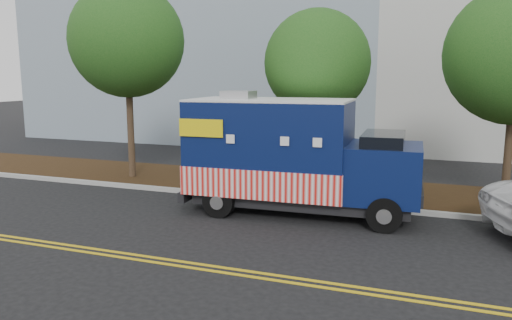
% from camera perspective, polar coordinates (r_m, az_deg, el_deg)
% --- Properties ---
extents(ground, '(120.00, 120.00, 0.00)m').
position_cam_1_polar(ground, '(15.28, -0.09, -5.93)').
color(ground, black).
rests_on(ground, ground).
extents(curb, '(120.00, 0.18, 0.15)m').
position_cam_1_polar(curb, '(16.54, 1.62, -4.46)').
color(curb, '#9E9E99').
rests_on(curb, ground).
extents(mulch_strip, '(120.00, 4.00, 0.15)m').
position_cam_1_polar(mulch_strip, '(18.49, 3.72, -2.96)').
color(mulch_strip, black).
rests_on(mulch_strip, ground).
extents(centerline_near, '(120.00, 0.10, 0.01)m').
position_cam_1_polar(centerline_near, '(11.43, -8.09, -11.47)').
color(centerline_near, gold).
rests_on(centerline_near, ground).
extents(centerline_far, '(120.00, 0.10, 0.01)m').
position_cam_1_polar(centerline_far, '(11.23, -8.71, -11.89)').
color(centerline_far, gold).
rests_on(centerline_far, ground).
extents(tree_a, '(4.34, 4.34, 7.59)m').
position_cam_1_polar(tree_a, '(20.07, -14.54, 13.07)').
color(tree_a, '#38281C').
rests_on(tree_a, ground).
extents(tree_b, '(3.73, 3.73, 6.41)m').
position_cam_1_polar(tree_b, '(17.91, 7.01, 10.94)').
color(tree_b, '#38281C').
rests_on(tree_b, ground).
extents(sign_post, '(0.06, 0.06, 2.40)m').
position_cam_1_polar(sign_post, '(18.01, -8.00, 0.27)').
color(sign_post, '#473828').
rests_on(sign_post, ground).
extents(food_truck, '(7.04, 2.93, 3.65)m').
position_cam_1_polar(food_truck, '(14.92, 3.90, 0.16)').
color(food_truck, black).
rests_on(food_truck, ground).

